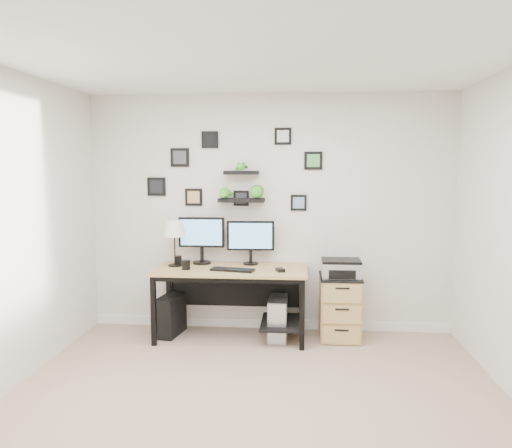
# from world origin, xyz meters

# --- Properties ---
(room) EXTENTS (4.00, 4.00, 4.00)m
(room) POSITION_xyz_m (0.00, 1.98, 0.05)
(room) COLOR tan
(room) RESTS_ON ground
(desk) EXTENTS (1.60, 0.70, 0.75)m
(desk) POSITION_xyz_m (-0.35, 1.67, 0.63)
(desk) COLOR tan
(desk) RESTS_ON ground
(monitor_left) EXTENTS (0.50, 0.20, 0.51)m
(monitor_left) POSITION_xyz_m (-0.73, 1.85, 1.05)
(monitor_left) COLOR black
(monitor_left) RESTS_ON desk
(monitor_right) EXTENTS (0.52, 0.17, 0.48)m
(monitor_right) POSITION_xyz_m (-0.20, 1.86, 1.03)
(monitor_right) COLOR black
(monitor_right) RESTS_ON desk
(keyboard) EXTENTS (0.47, 0.23, 0.02)m
(keyboard) POSITION_xyz_m (-0.35, 1.51, 0.76)
(keyboard) COLOR black
(keyboard) RESTS_ON desk
(mouse) EXTENTS (0.10, 0.13, 0.03)m
(mouse) POSITION_xyz_m (0.14, 1.52, 0.77)
(mouse) COLOR black
(mouse) RESTS_ON desk
(table_lamp) EXTENTS (0.24, 0.24, 0.49)m
(table_lamp) POSITION_xyz_m (-1.00, 1.71, 1.15)
(table_lamp) COLOR black
(table_lamp) RESTS_ON desk
(mug) EXTENTS (0.09, 0.09, 0.10)m
(mug) POSITION_xyz_m (-0.84, 1.54, 0.80)
(mug) COLOR black
(mug) RESTS_ON desk
(pen_cup) EXTENTS (0.08, 0.08, 0.10)m
(pen_cup) POSITION_xyz_m (-0.98, 1.79, 0.80)
(pen_cup) COLOR black
(pen_cup) RESTS_ON desk
(pc_tower_black) EXTENTS (0.26, 0.45, 0.43)m
(pc_tower_black) POSITION_xyz_m (-1.05, 1.67, 0.21)
(pc_tower_black) COLOR black
(pc_tower_black) RESTS_ON ground
(pc_tower_grey) EXTENTS (0.20, 0.44, 0.44)m
(pc_tower_grey) POSITION_xyz_m (0.11, 1.64, 0.22)
(pc_tower_grey) COLOR gray
(pc_tower_grey) RESTS_ON ground
(file_cabinet) EXTENTS (0.43, 0.53, 0.67)m
(file_cabinet) POSITION_xyz_m (0.77, 1.72, 0.34)
(file_cabinet) COLOR tan
(file_cabinet) RESTS_ON ground
(printer) EXTENTS (0.40, 0.33, 0.18)m
(printer) POSITION_xyz_m (0.77, 1.69, 0.76)
(printer) COLOR silver
(printer) RESTS_ON file_cabinet
(wall_decor) EXTENTS (1.94, 0.18, 0.90)m
(wall_decor) POSITION_xyz_m (-0.32, 1.92, 1.67)
(wall_decor) COLOR black
(wall_decor) RESTS_ON ground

